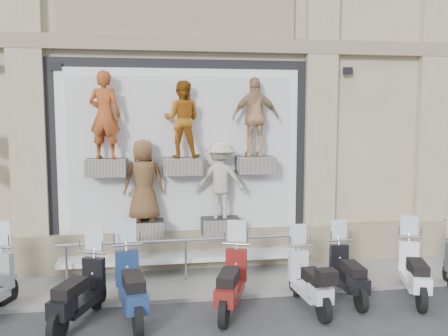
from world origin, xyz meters
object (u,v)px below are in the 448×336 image
at_px(scooter_g, 309,270).
at_px(scooter_h, 349,263).
at_px(scooter_e, 131,273).
at_px(scooter_f, 231,270).
at_px(scooter_i, 415,261).
at_px(guard_rail, 186,261).
at_px(scooter_d, 78,280).

xyz_separation_m(scooter_g, scooter_h, (0.86, 0.31, -0.01)).
xyz_separation_m(scooter_e, scooter_f, (1.69, 0.02, -0.04)).
bearing_deg(scooter_g, scooter_e, 175.28).
bearing_deg(scooter_i, scooter_f, -160.60).
relative_size(scooter_f, scooter_i, 1.03).
relative_size(guard_rail, scooter_g, 2.96).
height_order(guard_rail, scooter_e, scooter_e).
relative_size(scooter_g, scooter_h, 1.01).
height_order(scooter_d, scooter_e, scooter_e).
bearing_deg(scooter_f, guard_rail, 132.87).
distance_m(scooter_e, scooter_i, 5.13).
distance_m(scooter_h, scooter_i, 1.22).
bearing_deg(scooter_i, guard_rail, 178.51).
relative_size(scooter_d, scooter_f, 0.98).
relative_size(scooter_d, scooter_h, 1.07).
distance_m(scooter_f, scooter_g, 1.38).
xyz_separation_m(scooter_d, scooter_g, (3.91, -0.01, -0.04)).
relative_size(guard_rail, scooter_i, 2.84).
height_order(scooter_e, scooter_f, scooter_e).
bearing_deg(scooter_d, guard_rail, 62.19).
height_order(scooter_h, scooter_i, scooter_i).
xyz_separation_m(scooter_d, scooter_h, (4.77, 0.31, -0.04)).
bearing_deg(scooter_f, scooter_e, -159.25).
relative_size(scooter_d, scooter_e, 0.93).
xyz_separation_m(guard_rail, scooter_i, (4.09, -1.49, 0.26)).
bearing_deg(scooter_i, scooter_e, -160.71).
xyz_separation_m(scooter_h, scooter_i, (1.21, -0.19, 0.04)).
height_order(scooter_f, scooter_h, scooter_f).
distance_m(guard_rail, scooter_e, 1.90).
height_order(scooter_d, scooter_f, scooter_f).
xyz_separation_m(scooter_d, scooter_e, (0.84, 0.05, 0.05)).
bearing_deg(guard_rail, scooter_f, -67.37).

